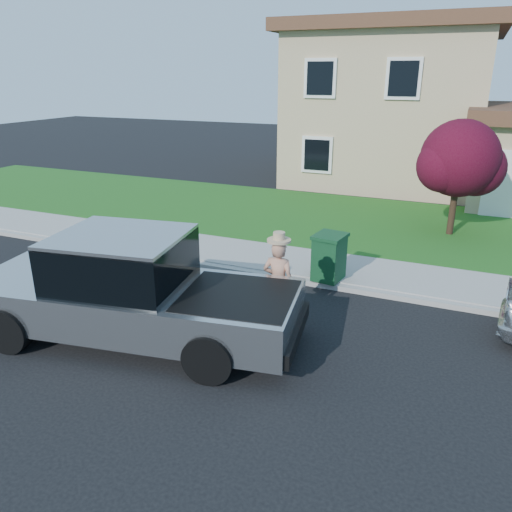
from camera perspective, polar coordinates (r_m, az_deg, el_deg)
The scene contains 9 objects.
ground at distance 9.85m, azimuth -1.98°, elevation -9.01°, with size 80.00×80.00×0.00m, color black.
curb at distance 11.98m, azimuth 8.29°, elevation -3.35°, with size 40.00×0.20×0.12m, color gray.
sidewalk at distance 12.96m, azimuth 9.58°, elevation -1.49°, with size 40.00×2.00×0.15m, color gray.
lawn at distance 17.16m, azimuth 13.26°, elevation 3.57°, with size 40.00×7.00×0.10m, color #174614.
house at distance 24.32m, azimuth 18.18°, elevation 15.40°, with size 14.00×11.30×6.85m.
pickup_truck at distance 9.59m, azimuth -14.08°, elevation -3.99°, with size 6.58×3.07×2.08m.
woman at distance 9.93m, azimuth 2.57°, elevation -2.87°, with size 0.65×0.47×1.93m.
ornamental_tree at distance 16.17m, azimuth 22.35°, elevation 9.89°, with size 2.53×2.28×3.47m.
trash_bin at distance 11.93m, azimuth 8.35°, elevation -0.06°, with size 0.78×0.87×1.11m.
Camera 1 is at (3.69, -7.76, 4.80)m, focal length 35.00 mm.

